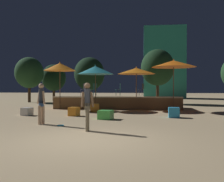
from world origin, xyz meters
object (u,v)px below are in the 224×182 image
(patio_umbrella_3, at_px, (174,64))
(frisbee_disc, at_px, (60,125))
(person_1, at_px, (41,102))
(background_tree_4, at_px, (54,78))
(patio_umbrella_1, at_px, (96,70))
(cube_seat_1, at_px, (106,115))
(cube_seat_0, at_px, (27,112))
(bistro_chair_0, at_px, (119,88))
(cube_seat_5, at_px, (74,112))
(background_tree_0, at_px, (29,73))
(person_0, at_px, (87,105))
(background_tree_2, at_px, (158,68))
(background_tree_3, at_px, (89,74))
(patio_umbrella_0, at_px, (136,71))
(bistro_chair_1, at_px, (94,88))
(patio_umbrella_2, at_px, (60,67))
(cube_seat_3, at_px, (95,108))
(cube_seat_2, at_px, (174,112))
(bistro_chair_3, at_px, (142,88))
(bistro_chair_2, at_px, (84,88))

(patio_umbrella_3, height_order, frisbee_disc, patio_umbrella_3)
(person_1, bearing_deg, background_tree_4, -130.83)
(patio_umbrella_1, height_order, cube_seat_1, patio_umbrella_1)
(cube_seat_0, height_order, bistro_chair_0, bistro_chair_0)
(cube_seat_5, height_order, background_tree_0, background_tree_0)
(patio_umbrella_3, height_order, person_0, patio_umbrella_3)
(background_tree_2, bearing_deg, person_0, -102.34)
(cube_seat_5, relative_size, background_tree_3, 0.13)
(patio_umbrella_3, relative_size, background_tree_2, 0.66)
(patio_umbrella_0, distance_m, patio_umbrella_1, 2.68)
(bistro_chair_1, bearing_deg, background_tree_4, -109.43)
(frisbee_disc, bearing_deg, patio_umbrella_2, 108.81)
(cube_seat_0, bearing_deg, background_tree_0, 114.68)
(cube_seat_3, height_order, cube_seat_5, cube_seat_3)
(cube_seat_2, xyz_separation_m, bistro_chair_1, (-4.97, 5.14, 1.17))
(bistro_chair_3, relative_size, background_tree_3, 0.20)
(cube_seat_1, xyz_separation_m, cube_seat_2, (3.24, 1.02, 0.04))
(patio_umbrella_3, height_order, cube_seat_5, patio_umbrella_3)
(background_tree_3, bearing_deg, cube_seat_5, -82.06)
(patio_umbrella_1, relative_size, cube_seat_3, 4.77)
(cube_seat_1, relative_size, background_tree_2, 0.15)
(cube_seat_0, bearing_deg, bistro_chair_1, 62.76)
(bistro_chair_3, bearing_deg, cube_seat_1, 4.49)
(patio_umbrella_3, height_order, cube_seat_3, patio_umbrella_3)
(patio_umbrella_1, bearing_deg, person_0, -81.36)
(patio_umbrella_3, height_order, bistro_chair_2, patio_umbrella_3)
(patio_umbrella_3, xyz_separation_m, cube_seat_2, (-0.41, -3.55, -2.72))
(bistro_chair_0, bearing_deg, frisbee_disc, -17.02)
(cube_seat_0, relative_size, bistro_chair_3, 0.64)
(patio_umbrella_0, bearing_deg, bistro_chair_3, 77.81)
(person_0, bearing_deg, background_tree_0, -162.35)
(background_tree_3, bearing_deg, frisbee_disc, -82.33)
(person_1, bearing_deg, cube_seat_3, -161.44)
(patio_umbrella_0, height_order, background_tree_2, background_tree_2)
(cube_seat_0, bearing_deg, frisbee_disc, -48.07)
(background_tree_2, bearing_deg, cube_seat_3, -117.64)
(patio_umbrella_1, height_order, bistro_chair_2, patio_umbrella_1)
(background_tree_2, bearing_deg, cube_seat_2, -89.20)
(cube_seat_3, bearing_deg, background_tree_0, 133.53)
(patio_umbrella_3, distance_m, bistro_chair_0, 4.62)
(patio_umbrella_2, distance_m, background_tree_3, 7.43)
(background_tree_4, bearing_deg, background_tree_2, -18.79)
(background_tree_3, bearing_deg, background_tree_0, 179.69)
(patio_umbrella_3, bearing_deg, background_tree_2, 94.55)
(patio_umbrella_0, xyz_separation_m, bistro_chair_1, (-3.04, 1.15, -1.14))
(bistro_chair_1, xyz_separation_m, background_tree_0, (-7.77, 6.07, 1.53))
(background_tree_4, bearing_deg, patio_umbrella_0, -47.83)
(frisbee_disc, bearing_deg, background_tree_0, 119.19)
(patio_umbrella_0, bearing_deg, frisbee_disc, -110.76)
(cube_seat_1, height_order, background_tree_2, background_tree_2)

